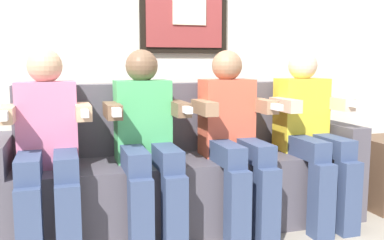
{
  "coord_description": "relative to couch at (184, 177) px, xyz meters",
  "views": [
    {
      "loc": [
        -0.73,
        -2.19,
        1.03
      ],
      "look_at": [
        0.0,
        0.15,
        0.7
      ],
      "focal_mm": 39.62,
      "sensor_mm": 36.0,
      "label": 1
    }
  ],
  "objects": [
    {
      "name": "back_wall_assembly",
      "position": [
        0.0,
        0.44,
        0.99
      ],
      "size": [
        4.7,
        0.1,
        2.6
      ],
      "color": "silver",
      "rests_on": "ground_plane"
    },
    {
      "name": "person_right_center",
      "position": [
        0.27,
        -0.17,
        0.29
      ],
      "size": [
        0.46,
        0.56,
        1.11
      ],
      "color": "#D8593F",
      "rests_on": "ground_plane"
    },
    {
      "name": "couch",
      "position": [
        0.0,
        0.0,
        0.0
      ],
      "size": [
        2.3,
        0.58,
        0.9
      ],
      "color": "#514C56",
      "rests_on": "ground_plane"
    },
    {
      "name": "person_left_center",
      "position": [
        -0.27,
        -0.17,
        0.29
      ],
      "size": [
        0.46,
        0.56,
        1.11
      ],
      "color": "#4CB266",
      "rests_on": "ground_plane"
    },
    {
      "name": "person_leftmost",
      "position": [
        -0.81,
        -0.17,
        0.29
      ],
      "size": [
        0.46,
        0.56,
        1.11
      ],
      "color": "pink",
      "rests_on": "ground_plane"
    },
    {
      "name": "person_rightmost",
      "position": [
        0.81,
        -0.17,
        0.29
      ],
      "size": [
        0.46,
        0.56,
        1.11
      ],
      "color": "yellow",
      "rests_on": "ground_plane"
    }
  ]
}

